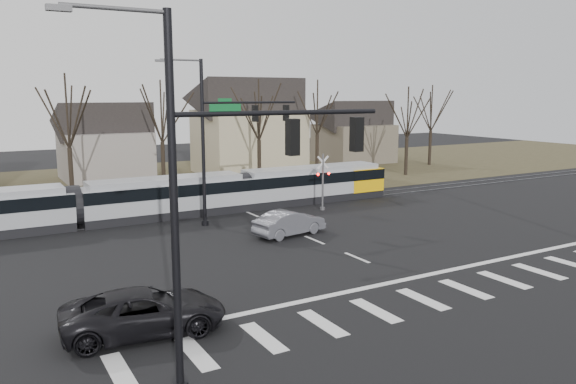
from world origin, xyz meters
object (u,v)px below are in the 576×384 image
rail_crossing_signal (323,184)px  suv (145,312)px  tram (164,196)px  sedan (290,223)px

rail_crossing_signal → suv: bearing=-139.2°
tram → sedan: 9.65m
sedan → rail_crossing_signal: rail_crossing_signal is taller
sedan → rail_crossing_signal: bearing=-58.5°
tram → sedan: bearing=-59.9°
sedan → rail_crossing_signal: 7.71m
sedan → suv: (-11.10, -9.32, 0.04)m
tram → sedan: size_ratio=7.56×
sedan → suv: 14.50m
suv → rail_crossing_signal: (16.76, 14.44, 1.11)m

